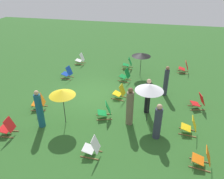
% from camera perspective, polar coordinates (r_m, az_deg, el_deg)
% --- Properties ---
extents(ground_plane, '(40.00, 40.00, 0.00)m').
position_cam_1_polar(ground_plane, '(12.80, -5.25, -1.40)').
color(ground_plane, '#2D6026').
extents(deckchair_0, '(0.56, 0.81, 0.83)m').
position_cam_1_polar(deckchair_0, '(10.32, 19.61, -8.99)').
color(deckchair_0, olive).
rests_on(deckchair_0, ground).
extents(deckchair_1, '(0.65, 0.85, 0.83)m').
position_cam_1_polar(deckchair_1, '(12.23, 21.55, -3.03)').
color(deckchair_1, olive).
rests_on(deckchair_1, ground).
extents(deckchair_2, '(0.63, 0.85, 0.83)m').
position_cam_1_polar(deckchair_2, '(11.95, -18.37, -3.21)').
color(deckchair_2, olive).
rests_on(deckchair_2, ground).
extents(deckchair_3, '(0.58, 0.82, 0.83)m').
position_cam_1_polar(deckchair_3, '(8.99, 22.57, -16.18)').
color(deckchair_3, olive).
rests_on(deckchair_3, ground).
extents(deckchair_4, '(0.53, 0.79, 0.83)m').
position_cam_1_polar(deckchair_4, '(16.23, 18.28, 5.43)').
color(deckchair_4, olive).
rests_on(deckchair_4, ground).
extents(deckchair_5, '(0.68, 0.87, 0.83)m').
position_cam_1_polar(deckchair_5, '(10.70, -1.80, -5.59)').
color(deckchair_5, olive).
rests_on(deckchair_5, ground).
extents(deckchair_6, '(0.55, 0.80, 0.83)m').
position_cam_1_polar(deckchair_6, '(10.68, -25.55, -8.91)').
color(deckchair_6, olive).
rests_on(deckchair_6, ground).
extents(deckchair_7, '(0.64, 0.85, 0.83)m').
position_cam_1_polar(deckchair_7, '(14.25, 3.49, 3.65)').
color(deckchair_7, olive).
rests_on(deckchair_7, ground).
extents(deckchair_8, '(0.61, 0.84, 0.83)m').
position_cam_1_polar(deckchair_8, '(12.24, 2.03, -0.80)').
color(deckchair_8, olive).
rests_on(deckchair_8, ground).
extents(deckchair_9, '(0.52, 0.79, 0.83)m').
position_cam_1_polar(deckchair_9, '(16.13, 4.18, 6.71)').
color(deckchair_9, olive).
rests_on(deckchair_9, ground).
extents(deckchair_10, '(0.59, 0.82, 0.83)m').
position_cam_1_polar(deckchair_10, '(14.89, -11.49, 4.26)').
color(deckchair_10, olive).
rests_on(deckchair_10, ground).
extents(deckchair_11, '(0.49, 0.77, 0.83)m').
position_cam_1_polar(deckchair_11, '(8.78, -5.16, -14.78)').
color(deckchair_11, olive).
rests_on(deckchair_11, ground).
extents(deckchair_12, '(0.48, 0.76, 0.83)m').
position_cam_1_polar(deckchair_12, '(17.08, -8.20, 7.78)').
color(deckchair_12, olive).
rests_on(deckchair_12, ground).
extents(umbrella_0, '(1.18, 1.18, 1.78)m').
position_cam_1_polar(umbrella_0, '(9.88, -12.83, -0.83)').
color(umbrella_0, black).
rests_on(umbrella_0, ground).
extents(umbrella_1, '(1.25, 1.25, 1.63)m').
position_cam_1_polar(umbrella_1, '(14.60, 7.63, 8.98)').
color(umbrella_1, black).
rests_on(umbrella_1, ground).
extents(umbrella_2, '(1.29, 1.29, 1.97)m').
position_cam_1_polar(umbrella_2, '(9.83, 9.71, 0.50)').
color(umbrella_2, black).
rests_on(umbrella_2, ground).
extents(person_0, '(0.37, 0.37, 1.86)m').
position_cam_1_polar(person_0, '(10.93, 9.28, -1.83)').
color(person_0, black).
rests_on(person_0, ground).
extents(person_1, '(0.39, 0.39, 1.68)m').
position_cam_1_polar(person_1, '(9.45, 11.80, -8.35)').
color(person_1, '#333847').
rests_on(person_1, ground).
extents(person_2, '(0.37, 0.37, 1.77)m').
position_cam_1_polar(person_2, '(12.74, 13.86, 2.03)').
color(person_2, '#333847').
rests_on(person_2, ground).
extents(person_3, '(0.36, 0.36, 1.90)m').
position_cam_1_polar(person_3, '(10.03, 4.65, -4.62)').
color(person_3, '#72664C').
rests_on(person_3, ground).
extents(person_4, '(0.38, 0.38, 1.87)m').
position_cam_1_polar(person_4, '(10.36, -18.33, -5.05)').
color(person_4, '#195972').
rests_on(person_4, ground).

